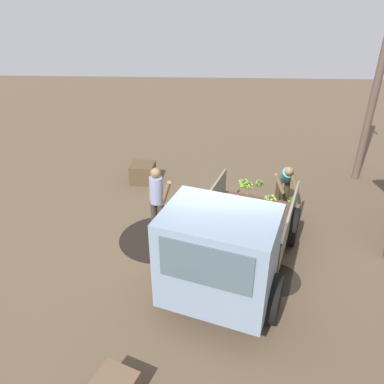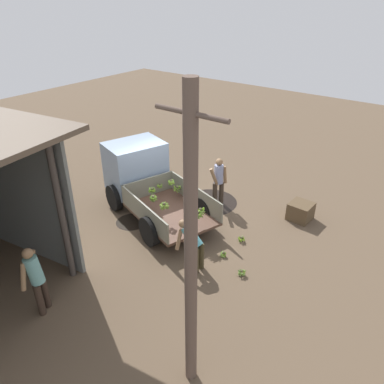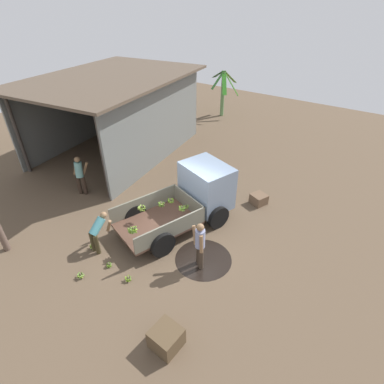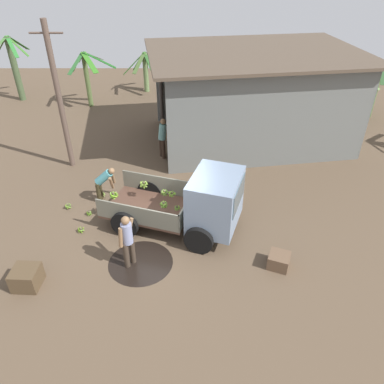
{
  "view_description": "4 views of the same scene",
  "coord_description": "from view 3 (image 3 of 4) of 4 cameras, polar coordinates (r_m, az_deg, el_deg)",
  "views": [
    {
      "loc": [
        6.32,
        -0.45,
        5.09
      ],
      "look_at": [
        -0.54,
        -0.78,
        1.31
      ],
      "focal_mm": 35.0,
      "sensor_mm": 36.0,
      "label": 1
    },
    {
      "loc": [
        -6.79,
        7.62,
        6.37
      ],
      "look_at": [
        -0.85,
        -0.27,
        1.0
      ],
      "focal_mm": 35.0,
      "sensor_mm": 36.0,
      "label": 2
    },
    {
      "loc": [
        -6.41,
        -5.16,
        7.11
      ],
      "look_at": [
        0.98,
        0.06,
        1.08
      ],
      "focal_mm": 28.0,
      "sensor_mm": 36.0,
      "label": 3
    },
    {
      "loc": [
        0.79,
        -9.19,
        7.51
      ],
      "look_at": [
        0.8,
        -0.21,
        1.5
      ],
      "focal_mm": 35.0,
      "sensor_mm": 36.0,
      "label": 4
    }
  ],
  "objects": [
    {
      "name": "wooden_crate_0",
      "position": [
        7.93,
        -4.92,
        -26.0
      ],
      "size": [
        0.71,
        0.71,
        0.55
      ],
      "primitive_type": "cube",
      "rotation": [
        0.0,
        0.0,
        4.66
      ],
      "color": "brown",
      "rests_on": "ground"
    },
    {
      "name": "banana_bunch_on_ground_2",
      "position": [
        9.89,
        -15.55,
        -13.21
      ],
      "size": [
        0.18,
        0.18,
        0.16
      ],
      "color": "#4E4733",
      "rests_on": "ground"
    },
    {
      "name": "banana_palm_2",
      "position": [
        22.29,
        -5.96,
        19.14
      ],
      "size": [
        2.01,
        2.42,
        2.82
      ],
      "color": "#486731",
      "rests_on": "ground"
    },
    {
      "name": "ground",
      "position": [
        10.87,
        -2.76,
        -7.18
      ],
      "size": [
        36.0,
        36.0,
        0.0
      ],
      "primitive_type": "plane",
      "color": "brown"
    },
    {
      "name": "person_worker_loading",
      "position": [
        10.12,
        -17.49,
        -7.0
      ],
      "size": [
        0.72,
        0.66,
        1.31
      ],
      "rotation": [
        0.0,
        0.0,
        -0.04
      ],
      "color": "#39311C",
      "rests_on": "ground"
    },
    {
      "name": "cargo_truck",
      "position": [
        10.86,
        1.04,
        -0.17
      ],
      "size": [
        4.5,
        3.03,
        2.04
      ],
      "rotation": [
        0.0,
        0.0,
        -0.32
      ],
      "color": "#51362A",
      "rests_on": "ground"
    },
    {
      "name": "warehouse_shed",
      "position": [
        16.22,
        -13.75,
        17.09
      ],
      "size": [
        9.55,
        7.39,
        3.86
      ],
      "rotation": [
        0.0,
        0.0,
        0.15
      ],
      "color": "slate",
      "rests_on": "ground"
    },
    {
      "name": "person_foreground_visitor",
      "position": [
        9.0,
        1.5,
        -9.79
      ],
      "size": [
        0.45,
        0.61,
        1.65
      ],
      "rotation": [
        0.0,
        0.0,
        2.47
      ],
      "color": "#3E3227",
      "rests_on": "ground"
    },
    {
      "name": "banana_bunch_on_ground_3",
      "position": [
        9.83,
        -20.48,
        -14.64
      ],
      "size": [
        0.21,
        0.22,
        0.18
      ],
      "color": "brown",
      "rests_on": "ground"
    },
    {
      "name": "banana_bunch_on_ground_1",
      "position": [
        10.63,
        -18.44,
        -9.75
      ],
      "size": [
        0.21,
        0.2,
        0.18
      ],
      "color": "#4D4632",
      "rests_on": "ground"
    },
    {
      "name": "person_bystander_near_shed",
      "position": [
        13.1,
        -20.59,
        3.26
      ],
      "size": [
        0.6,
        0.68,
        1.68
      ],
      "rotation": [
        0.0,
        0.0,
        0.49
      ],
      "color": "#35261D",
      "rests_on": "ground"
    },
    {
      "name": "banana_palm_1",
      "position": [
        21.15,
        5.92,
        18.46
      ],
      "size": [
        2.3,
        2.16,
        2.95
      ],
      "color": "#638C53",
      "rests_on": "ground"
    },
    {
      "name": "banana_bunch_on_ground_0",
      "position": [
        9.36,
        -12.08,
        -15.78
      ],
      "size": [
        0.22,
        0.22,
        0.18
      ],
      "color": "brown",
      "rests_on": "ground"
    },
    {
      "name": "mud_patch_0",
      "position": [
        9.83,
        2.17,
        -12.64
      ],
      "size": [
        1.82,
        1.82,
        0.01
      ],
      "primitive_type": "cylinder",
      "color": "black",
      "rests_on": "ground"
    },
    {
      "name": "banana_palm_0",
      "position": [
        22.18,
        -9.08,
        18.45
      ],
      "size": [
        2.34,
        2.04,
        2.51
      ],
      "color": "#51643D",
      "rests_on": "ground"
    },
    {
      "name": "wooden_crate_1",
      "position": [
        12.32,
        12.59,
        -1.32
      ],
      "size": [
        0.72,
        0.72,
        0.41
      ],
      "primitive_type": "cube",
      "rotation": [
        0.0,
        0.0,
        5.9
      ],
      "color": "brown",
      "rests_on": "ground"
    },
    {
      "name": "mud_patch_1",
      "position": [
        11.69,
        -4.68,
        -3.87
      ],
      "size": [
        0.97,
        0.97,
        0.01
      ],
      "primitive_type": "cylinder",
      "color": "black",
      "rests_on": "ground"
    }
  ]
}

